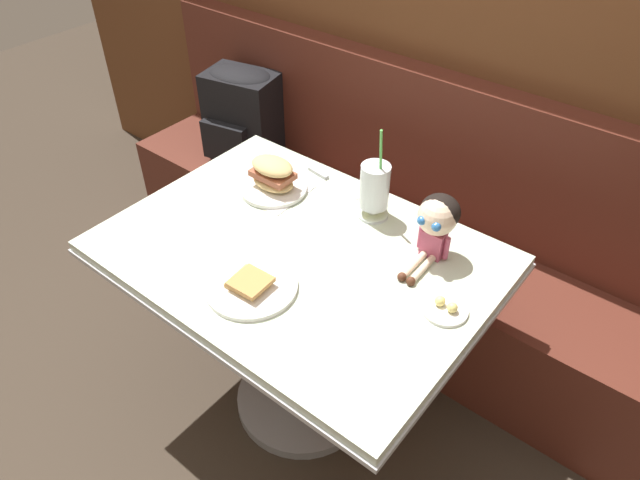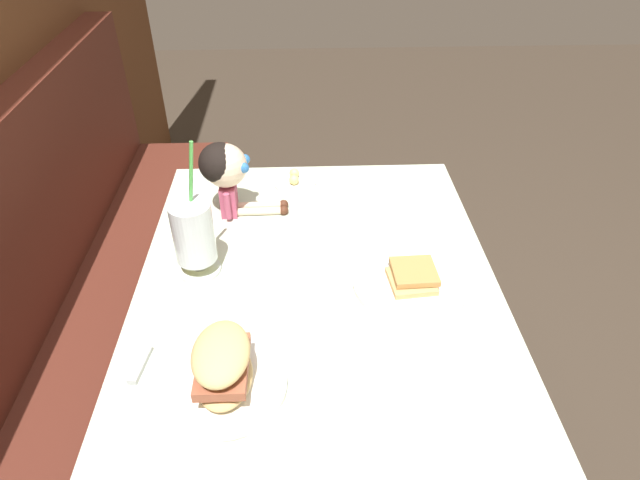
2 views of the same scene
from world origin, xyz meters
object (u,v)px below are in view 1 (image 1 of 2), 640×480
Objects in this scene: milkshake_glass at (374,189)px; sandwich_plate at (273,178)px; butter_knife at (325,177)px; backpack at (242,112)px; toast_plate at (251,285)px; seated_doll at (437,219)px; butter_saucer at (445,308)px.

milkshake_glass is 1.43× the size of sandwich_plate.
backpack is at bearing 158.19° from butter_knife.
milkshake_glass is 0.78× the size of backpack.
seated_doll reaches higher than toast_plate.
milkshake_glass is 2.63× the size of butter_saucer.
butter_saucer is 0.25m from seated_doll.
seated_doll is (0.48, -0.12, 0.12)m from butter_knife.
seated_doll is at bearing 53.87° from toast_plate.
sandwich_plate is 1.01× the size of seated_doll.
milkshake_glass reaches higher than toast_plate.
toast_plate is 2.08× the size of butter_saucer.
butter_knife is 0.58× the size of backpack.
butter_saucer is at bearing -50.62° from seated_doll.
milkshake_glass reaches higher than seated_doll.
butter_knife is at bearing 166.42° from seated_doll.
butter_saucer is 1.40m from backpack.
seated_doll is at bearing -18.46° from backpack.
sandwich_plate is 1.83× the size of butter_saucer.
toast_plate is at bearing -98.49° from milkshake_glass.
sandwich_plate is at bearing -119.04° from butter_knife.
butter_knife is at bearing 155.26° from butter_saucer.
milkshake_glass is 1.44× the size of seated_doll.
sandwich_plate is at bearing -175.51° from seated_doll.
backpack is (-0.84, 0.80, -0.09)m from toast_plate.
butter_saucer is at bearing -23.24° from backpack.
butter_knife is (-0.17, 0.54, -0.01)m from toast_plate.
seated_doll reaches higher than sandwich_plate.
butter_knife is at bearing -21.81° from backpack.
butter_knife is 1.08× the size of seated_doll.
sandwich_plate is (-0.26, 0.38, 0.03)m from toast_plate.
backpack is (-0.58, 0.43, -0.13)m from sandwich_plate.
backpack is at bearing 156.76° from butter_saucer.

